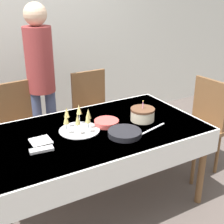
{
  "coord_description": "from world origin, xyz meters",
  "views": [
    {
      "loc": [
        -1.02,
        -2.06,
        1.86
      ],
      "look_at": [
        0.17,
        0.0,
        0.87
      ],
      "focal_mm": 50.0,
      "sensor_mm": 36.0,
      "label": 1
    }
  ],
  "objects_px": {
    "dining_chair_far_right": "(93,111)",
    "person_standing": "(40,72)",
    "dining_chair_far_left": "(21,127)",
    "plate_stack_dessert": "(107,123)",
    "champagne_tray": "(78,121)",
    "dining_chair_right_end": "(201,122)",
    "plate_stack_main": "(125,133)",
    "birthday_cake": "(143,114)"
  },
  "relations": [
    {
      "from": "plate_stack_main",
      "to": "person_standing",
      "type": "distance_m",
      "value": 1.22
    },
    {
      "from": "champagne_tray",
      "to": "birthday_cake",
      "type": "bearing_deg",
      "value": -8.89
    },
    {
      "from": "dining_chair_far_right",
      "to": "plate_stack_dessert",
      "type": "relative_size",
      "value": 4.69
    },
    {
      "from": "dining_chair_far_right",
      "to": "dining_chair_far_left",
      "type": "bearing_deg",
      "value": -179.98
    },
    {
      "from": "plate_stack_main",
      "to": "person_standing",
      "type": "bearing_deg",
      "value": 103.52
    },
    {
      "from": "champagne_tray",
      "to": "person_standing",
      "type": "height_order",
      "value": "person_standing"
    },
    {
      "from": "dining_chair_far_right",
      "to": "champagne_tray",
      "type": "height_order",
      "value": "dining_chair_far_right"
    },
    {
      "from": "dining_chair_far_left",
      "to": "champagne_tray",
      "type": "height_order",
      "value": "dining_chair_far_left"
    },
    {
      "from": "dining_chair_right_end",
      "to": "plate_stack_main",
      "type": "xyz_separation_m",
      "value": [
        -1.06,
        -0.22,
        0.24
      ]
    },
    {
      "from": "dining_chair_right_end",
      "to": "dining_chair_far_left",
      "type": "bearing_deg",
      "value": 153.34
    },
    {
      "from": "dining_chair_far_right",
      "to": "plate_stack_dessert",
      "type": "xyz_separation_m",
      "value": [
        -0.27,
        -0.79,
        0.24
      ]
    },
    {
      "from": "dining_chair_right_end",
      "to": "dining_chair_far_right",
      "type": "bearing_deg",
      "value": 135.14
    },
    {
      "from": "dining_chair_far_left",
      "to": "birthday_cake",
      "type": "bearing_deg",
      "value": -45.25
    },
    {
      "from": "birthday_cake",
      "to": "champagne_tray",
      "type": "xyz_separation_m",
      "value": [
        -0.57,
        0.09,
        0.03
      ]
    },
    {
      "from": "birthday_cake",
      "to": "champagne_tray",
      "type": "distance_m",
      "value": 0.57
    },
    {
      "from": "dining_chair_far_left",
      "to": "dining_chair_right_end",
      "type": "distance_m",
      "value": 1.82
    },
    {
      "from": "dining_chair_far_left",
      "to": "plate_stack_dessert",
      "type": "relative_size",
      "value": 4.69
    },
    {
      "from": "dining_chair_far_right",
      "to": "dining_chair_right_end",
      "type": "xyz_separation_m",
      "value": [
        0.82,
        -0.82,
        0.0
      ]
    },
    {
      "from": "plate_stack_dessert",
      "to": "dining_chair_far_left",
      "type": "bearing_deg",
      "value": 124.2
    },
    {
      "from": "dining_chair_right_end",
      "to": "plate_stack_dessert",
      "type": "distance_m",
      "value": 1.11
    },
    {
      "from": "plate_stack_main",
      "to": "person_standing",
      "type": "xyz_separation_m",
      "value": [
        -0.28,
        1.16,
        0.26
      ]
    },
    {
      "from": "dining_chair_far_left",
      "to": "plate_stack_main",
      "type": "distance_m",
      "value": 1.2
    },
    {
      "from": "champagne_tray",
      "to": "plate_stack_main",
      "type": "distance_m",
      "value": 0.39
    },
    {
      "from": "dining_chair_far_right",
      "to": "birthday_cake",
      "type": "bearing_deg",
      "value": -86.74
    },
    {
      "from": "plate_stack_main",
      "to": "person_standing",
      "type": "relative_size",
      "value": 0.16
    },
    {
      "from": "dining_chair_far_right",
      "to": "champagne_tray",
      "type": "relative_size",
      "value": 2.94
    },
    {
      "from": "champagne_tray",
      "to": "person_standing",
      "type": "relative_size",
      "value": 0.19
    },
    {
      "from": "dining_chair_far_right",
      "to": "birthday_cake",
      "type": "distance_m",
      "value": 0.91
    },
    {
      "from": "dining_chair_far_left",
      "to": "birthday_cake",
      "type": "xyz_separation_m",
      "value": [
        0.86,
        -0.86,
        0.27
      ]
    },
    {
      "from": "person_standing",
      "to": "plate_stack_main",
      "type": "bearing_deg",
      "value": -76.48
    },
    {
      "from": "dining_chair_right_end",
      "to": "birthday_cake",
      "type": "distance_m",
      "value": 0.82
    },
    {
      "from": "dining_chair_far_right",
      "to": "person_standing",
      "type": "relative_size",
      "value": 0.57
    },
    {
      "from": "dining_chair_right_end",
      "to": "plate_stack_main",
      "type": "distance_m",
      "value": 1.11
    },
    {
      "from": "birthday_cake",
      "to": "plate_stack_main",
      "type": "bearing_deg",
      "value": -149.09
    },
    {
      "from": "champagne_tray",
      "to": "person_standing",
      "type": "distance_m",
      "value": 0.92
    },
    {
      "from": "plate_stack_main",
      "to": "dining_chair_far_right",
      "type": "bearing_deg",
      "value": 76.85
    },
    {
      "from": "champagne_tray",
      "to": "plate_stack_dessert",
      "type": "bearing_deg",
      "value": -3.93
    },
    {
      "from": "birthday_cake",
      "to": "champagne_tray",
      "type": "bearing_deg",
      "value": 171.11
    },
    {
      "from": "plate_stack_dessert",
      "to": "birthday_cake",
      "type": "bearing_deg",
      "value": -12.7
    },
    {
      "from": "dining_chair_right_end",
      "to": "champagne_tray",
      "type": "bearing_deg",
      "value": 178.17
    },
    {
      "from": "champagne_tray",
      "to": "plate_stack_main",
      "type": "relative_size",
      "value": 1.25
    },
    {
      "from": "person_standing",
      "to": "birthday_cake",
      "type": "bearing_deg",
      "value": -60.0
    }
  ]
}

